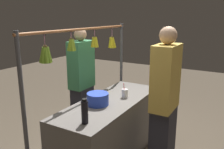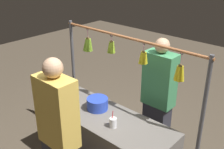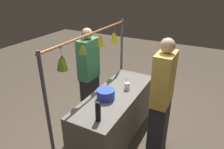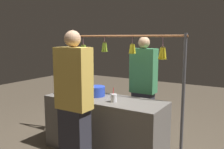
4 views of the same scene
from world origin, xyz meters
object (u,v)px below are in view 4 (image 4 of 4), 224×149
object	(u,v)px
blue_bucket	(96,91)
vendor_person	(143,90)
water_bottle	(63,86)
customer_person	(74,106)
drink_cup	(114,98)

from	to	relation	value
blue_bucket	vendor_person	bearing A→B (deg)	-128.60
water_bottle	customer_person	size ratio (longest dim) A/B	0.15
drink_cup	vendor_person	bearing A→B (deg)	-96.22
drink_cup	water_bottle	bearing A→B (deg)	0.74
blue_bucket	customer_person	size ratio (longest dim) A/B	0.15
customer_person	drink_cup	bearing A→B (deg)	-107.43
water_bottle	blue_bucket	distance (m)	0.52
blue_bucket	vendor_person	xyz separation A→B (m)	(-0.49, -0.62, -0.05)
water_bottle	blue_bucket	bearing A→B (deg)	-160.82
drink_cup	vendor_person	distance (m)	0.78
water_bottle	blue_bucket	xyz separation A→B (m)	(-0.49, -0.17, -0.05)
drink_cup	blue_bucket	bearing A→B (deg)	-21.43
blue_bucket	customer_person	bearing A→B (deg)	105.96
vendor_person	customer_person	world-z (taller)	customer_person
vendor_person	customer_person	size ratio (longest dim) A/B	0.96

